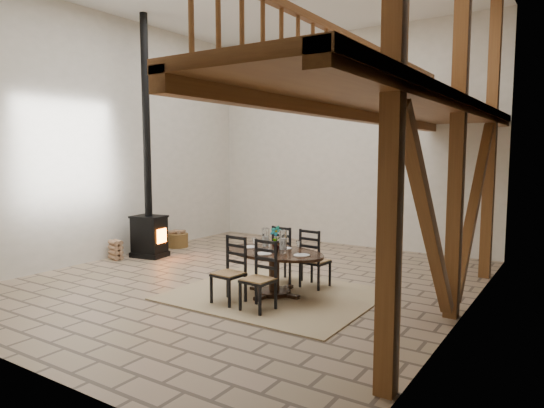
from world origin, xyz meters
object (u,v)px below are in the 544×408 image
Objects in this scene: dining_table at (274,270)px; wood_stove at (149,204)px; log_basket at (178,240)px; log_stack at (116,250)px.

wood_stove is (-3.73, 0.91, 0.71)m from dining_table.
log_basket is 1.20× the size of log_stack.
wood_stove is at bearing 56.81° from log_stack.
log_stack is at bearing -94.13° from log_basket.
wood_stove reaches higher than log_stack.
wood_stove is at bearing 170.50° from dining_table.
log_stack reaches higher than log_basket.
dining_table is at bearing -26.80° from log_basket.
wood_stove reaches higher than dining_table.
dining_table is at bearing -22.55° from wood_stove.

